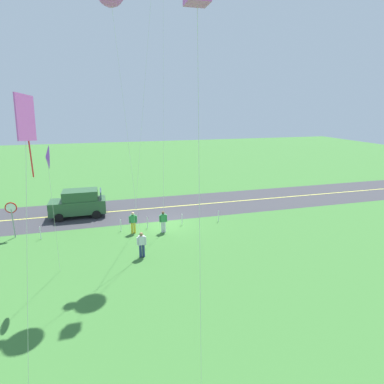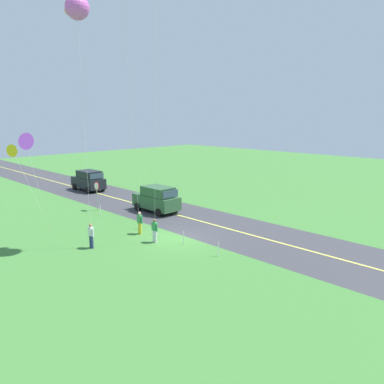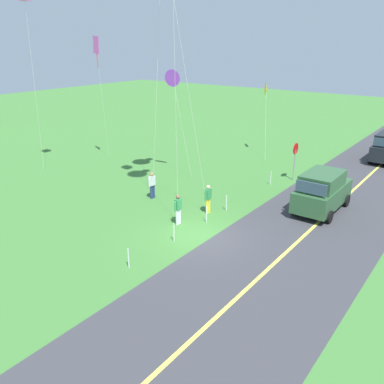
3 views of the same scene
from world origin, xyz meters
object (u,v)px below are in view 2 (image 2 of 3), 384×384
Objects in this scene: car_parked_east_far at (89,180)px; kite_pink_drift at (26,141)px; stop_sign at (97,190)px; person_adult_companion at (140,222)px; person_child_watcher at (91,235)px; person_adult_near at (155,230)px; kite_yellow_high at (77,8)px; kite_purple_back at (13,151)px; car_suv_foreground at (157,199)px.

car_parked_east_far is 0.62× the size of kite_pink_drift.
car_parked_east_far is 9.51m from stop_sign.
person_child_watcher is (-0.15, 3.91, 0.00)m from person_adult_companion.
person_adult_near is at bearing -67.81° from person_adult_companion.
kite_purple_back is (12.29, 0.04, -9.11)m from kite_yellow_high.
kite_purple_back is at bearing -69.33° from person_adult_near.
kite_yellow_high reaches higher than kite_purple_back.
person_child_watcher is at bearing 178.16° from kite_purple_back.
person_adult_companion is 1.00× the size of person_child_watcher.
person_adult_near is at bearing -69.19° from person_child_watcher.
car_parked_east_far is 1.72× the size of stop_sign.
kite_pink_drift is (4.20, 5.75, 5.71)m from person_adult_companion.
kite_yellow_high is 2.11× the size of kite_pink_drift.
car_parked_east_far is (12.66, -0.68, 0.00)m from car_suv_foreground.
person_adult_companion is at bearing -103.91° from kite_yellow_high.
kite_pink_drift is at bearing 34.56° from kite_yellow_high.
kite_purple_back is at bearing 111.19° from car_parked_east_far.
kite_yellow_high is at bearing 145.73° from stop_sign.
car_suv_foreground reaches higher than person_adult_companion.
kite_yellow_high is (2.97, 3.06, 13.48)m from person_adult_near.
car_parked_east_far is 17.63m from kite_pink_drift.
person_adult_near is 0.28× the size of kite_purple_back.
person_child_watcher is 0.22× the size of kite_pink_drift.
person_child_watcher is at bearing -145.05° from person_adult_companion.
kite_purple_back is (13.29, -0.43, 4.37)m from person_child_watcher.
kite_pink_drift reaches higher than person_child_watcher.
kite_pink_drift is 9.32m from kite_purple_back.
person_adult_companion is 3.92m from person_child_watcher.
car_suv_foreground is 0.29× the size of kite_yellow_high.
car_suv_foreground is 15.88m from kite_yellow_high.
person_child_watcher is (-16.78, 9.43, -0.29)m from car_parked_east_far.
person_adult_near is 4.03m from person_child_watcher.
person_adult_near is at bearing -134.21° from kite_yellow_high.
stop_sign is 10.38m from person_adult_near.
stop_sign reaches higher than person_adult_companion.
kite_yellow_high reaches higher than person_child_watcher.
person_adult_near is 0.22× the size of kite_pink_drift.
person_child_watcher is 0.28× the size of kite_purple_back.
car_suv_foreground reaches higher than person_child_watcher.
person_adult_near is (-6.08, 5.23, -0.29)m from car_suv_foreground.
person_adult_companion is (2.12, -0.39, 0.00)m from person_adult_near.
stop_sign is at bearing 112.49° from person_adult_companion.
person_adult_companion is 0.11× the size of kite_yellow_high.
car_suv_foreground is 1.00× the size of car_parked_east_far.
car_suv_foreground is at bearing -69.42° from kite_yellow_high.
car_parked_east_far is 19.25m from person_child_watcher.
person_adult_companion is 0.22× the size of kite_pink_drift.
person_child_watcher is at bearing -19.98° from person_adult_near.
car_suv_foreground is 2.75× the size of person_adult_companion.
kite_purple_back reaches higher than person_adult_companion.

